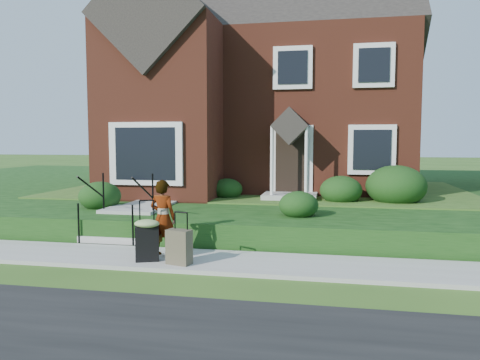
% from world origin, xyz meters
% --- Properties ---
extents(ground, '(120.00, 120.00, 0.00)m').
position_xyz_m(ground, '(0.00, 0.00, 0.00)').
color(ground, '#2D5119').
rests_on(ground, ground).
extents(sidewalk, '(60.00, 1.60, 0.08)m').
position_xyz_m(sidewalk, '(0.00, 0.00, 0.04)').
color(sidewalk, '#9E9B93').
rests_on(sidewalk, ground).
extents(terrace, '(44.00, 20.00, 0.60)m').
position_xyz_m(terrace, '(4.00, 10.90, 0.30)').
color(terrace, '#10340E').
rests_on(terrace, ground).
extents(walkway, '(1.20, 6.00, 0.06)m').
position_xyz_m(walkway, '(-2.50, 5.00, 0.63)').
color(walkway, '#9E9B93').
rests_on(walkway, terrace).
extents(main_house, '(10.40, 10.20, 9.40)m').
position_xyz_m(main_house, '(-0.21, 9.61, 5.26)').
color(main_house, maroon).
rests_on(main_house, terrace).
extents(front_steps, '(1.40, 2.02, 1.50)m').
position_xyz_m(front_steps, '(-2.50, 1.84, 0.47)').
color(front_steps, '#9E9B93').
rests_on(front_steps, ground).
extents(foundation_shrubs, '(10.17, 4.28, 1.20)m').
position_xyz_m(foundation_shrubs, '(1.01, 4.86, 1.09)').
color(foundation_shrubs, black).
rests_on(foundation_shrubs, terrace).
extents(woman, '(0.62, 0.46, 1.53)m').
position_xyz_m(woman, '(-0.88, 0.12, 0.84)').
color(woman, '#999999').
rests_on(woman, sidewalk).
extents(suitcase_black, '(0.60, 0.55, 1.17)m').
position_xyz_m(suitcase_black, '(-1.03, -0.34, 0.54)').
color(suitcase_black, black).
rests_on(suitcase_black, sidewalk).
extents(suitcase_olive, '(0.50, 0.36, 0.98)m').
position_xyz_m(suitcase_olive, '(-0.35, -0.45, 0.41)').
color(suitcase_olive, '#4F4834').
rests_on(suitcase_olive, sidewalk).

